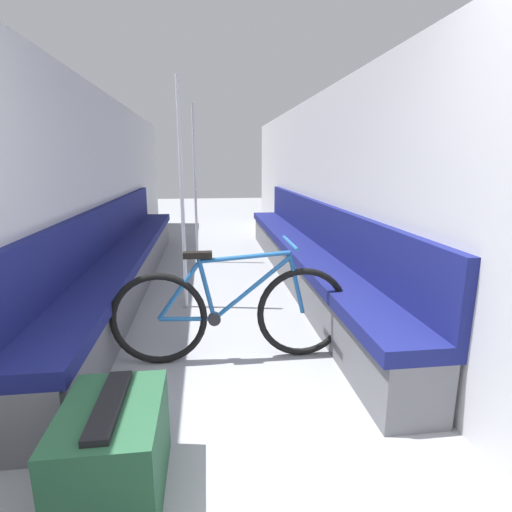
# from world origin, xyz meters

# --- Properties ---
(wall_left) EXTENTS (0.10, 10.35, 2.21)m
(wall_left) POSITION_xyz_m (-1.28, 3.58, 1.11)
(wall_left) COLOR #B2B2B7
(wall_left) RESTS_ON ground
(wall_right) EXTENTS (0.10, 10.35, 2.21)m
(wall_right) POSITION_xyz_m (1.28, 3.58, 1.11)
(wall_right) COLOR #B2B2B7
(wall_right) RESTS_ON ground
(bench_seat_row_left) EXTENTS (0.46, 5.62, 0.98)m
(bench_seat_row_left) POSITION_xyz_m (-1.03, 3.71, 0.33)
(bench_seat_row_left) COLOR #5B5B60
(bench_seat_row_left) RESTS_ON ground
(bench_seat_row_right) EXTENTS (0.46, 5.62, 0.98)m
(bench_seat_row_right) POSITION_xyz_m (1.03, 3.71, 0.33)
(bench_seat_row_right) COLOR #5B5B60
(bench_seat_row_right) RESTS_ON ground
(bicycle) EXTENTS (1.73, 0.46, 0.89)m
(bicycle) POSITION_xyz_m (0.06, 1.87, 0.37)
(bicycle) COLOR black
(bicycle) RESTS_ON ground
(grab_pole_near) EXTENTS (0.08, 0.08, 2.19)m
(grab_pole_near) POSITION_xyz_m (-0.25, 4.87, 1.07)
(grab_pole_near) COLOR gray
(grab_pole_near) RESTS_ON ground
(grab_pole_far) EXTENTS (0.08, 0.08, 2.19)m
(grab_pole_far) POSITION_xyz_m (-0.33, 3.02, 1.07)
(grab_pole_far) COLOR gray
(grab_pole_far) RESTS_ON ground
(luggage_bag) EXTENTS (0.42, 0.58, 0.46)m
(luggage_bag) POSITION_xyz_m (-0.53, 0.70, 0.22)
(luggage_bag) COLOR #1E472D
(luggage_bag) RESTS_ON ground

